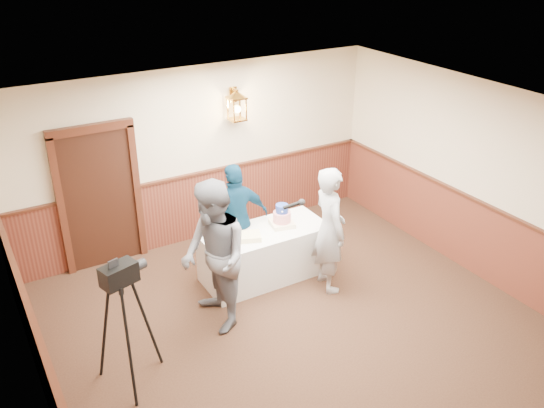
{
  "coord_description": "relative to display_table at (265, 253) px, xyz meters",
  "views": [
    {
      "loc": [
        -3.25,
        -4.3,
        4.64
      ],
      "look_at": [
        0.27,
        1.7,
        1.25
      ],
      "focal_mm": 38.0,
      "sensor_mm": 36.0,
      "label": 1
    }
  ],
  "objects": [
    {
      "name": "ground",
      "position": [
        -0.27,
        -1.9,
        -0.38
      ],
      "size": [
        7.0,
        7.0,
        0.0
      ],
      "primitive_type": "plane",
      "color": "#321C13",
      "rests_on": "ground"
    },
    {
      "name": "room_shell",
      "position": [
        -0.33,
        -1.45,
        1.15
      ],
      "size": [
        6.02,
        7.02,
        2.81
      ],
      "color": "beige",
      "rests_on": "ground"
    },
    {
      "name": "display_table",
      "position": [
        0.0,
        0.0,
        0.0
      ],
      "size": [
        1.8,
        0.8,
        0.75
      ],
      "primitive_type": "cube",
      "color": "white",
      "rests_on": "ground"
    },
    {
      "name": "tiered_cake",
      "position": [
        0.29,
        0.01,
        0.5
      ],
      "size": [
        0.38,
        0.38,
        0.33
      ],
      "rotation": [
        0.0,
        0.0,
        -0.21
      ],
      "color": "#FFEAC1",
      "rests_on": "display_table"
    },
    {
      "name": "sheet_cake_yellow",
      "position": [
        -0.32,
        -0.09,
        0.41
      ],
      "size": [
        0.42,
        0.37,
        0.07
      ],
      "primitive_type": "cube",
      "rotation": [
        0.0,
        0.0,
        -0.36
      ],
      "color": "#FADB95",
      "rests_on": "display_table"
    },
    {
      "name": "sheet_cake_green",
      "position": [
        -0.65,
        0.08,
        0.41
      ],
      "size": [
        0.36,
        0.31,
        0.07
      ],
      "primitive_type": "cube",
      "rotation": [
        0.0,
        0.0,
        -0.24
      ],
      "color": "#AAD999",
      "rests_on": "display_table"
    },
    {
      "name": "interviewer",
      "position": [
        -1.09,
        -0.66,
        0.61
      ],
      "size": [
        1.56,
        1.01,
        1.97
      ],
      "rotation": [
        0.0,
        0.0,
        -1.65
      ],
      "color": "slate",
      "rests_on": "ground"
    },
    {
      "name": "baker",
      "position": [
        0.63,
        -0.67,
        0.53
      ],
      "size": [
        0.54,
        0.73,
        1.81
      ],
      "primitive_type": "imported",
      "rotation": [
        0.0,
        0.0,
        1.4
      ],
      "color": "#9FA1A5",
      "rests_on": "ground"
    },
    {
      "name": "assistant_p",
      "position": [
        -0.27,
        0.35,
        0.47
      ],
      "size": [
        1.01,
        0.47,
        1.68
      ],
      "primitive_type": "imported",
      "rotation": [
        0.0,
        0.0,
        3.09
      ],
      "color": "#0C314D",
      "rests_on": "ground"
    },
    {
      "name": "tv_camera_rig",
      "position": [
        -2.36,
        -1.12,
        0.31
      ],
      "size": [
        0.6,
        0.56,
        1.52
      ],
      "rotation": [
        0.0,
        0.0,
        0.3
      ],
      "color": "black",
      "rests_on": "ground"
    }
  ]
}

